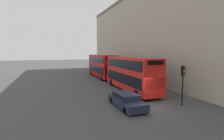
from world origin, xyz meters
TOP-DOWN VIEW (x-y plane):
  - ground_plane at (0.00, 0.00)m, footprint 200.00×200.00m
  - building_facade at (7.00, 0.00)m, footprint 1.10×80.00m
  - bus_leading at (1.60, 6.50)m, footprint 2.59×10.94m
  - bus_second_in_queue at (1.60, 18.93)m, footprint 2.59×11.11m
  - car_dark_sedan at (-1.80, 0.54)m, footprint 1.84×4.78m
  - traffic_light at (3.20, -0.87)m, footprint 0.30×0.36m

SIDE VIEW (x-z plane):
  - ground_plane at x=0.00m, z-range 0.00..0.00m
  - car_dark_sedan at x=-1.80m, z-range 0.05..1.34m
  - bus_leading at x=1.60m, z-range 0.22..4.48m
  - bus_second_in_queue at x=1.60m, z-range 0.23..4.57m
  - traffic_light at x=3.20m, z-range 0.82..4.53m
  - building_facade at x=7.00m, z-range 0.30..16.22m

